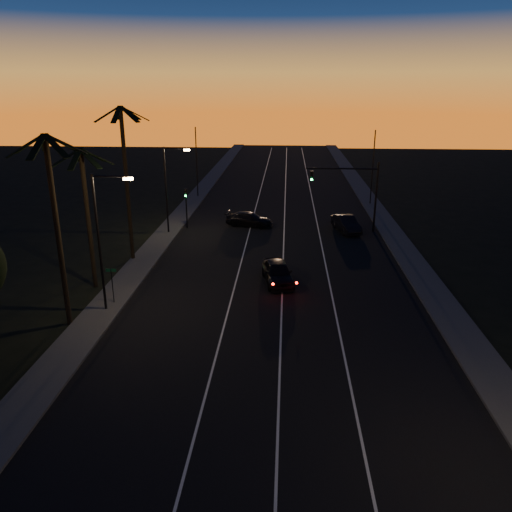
# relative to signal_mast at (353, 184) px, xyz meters

# --- Properties ---
(road) EXTENTS (20.00, 170.00, 0.01)m
(road) POSITION_rel_signal_mast_xyz_m (-7.14, -9.99, -4.78)
(road) COLOR black
(road) RESTS_ON ground
(sidewalk_left) EXTENTS (2.40, 170.00, 0.16)m
(sidewalk_left) POSITION_rel_signal_mast_xyz_m (-18.34, -9.99, -4.70)
(sidewalk_left) COLOR #3B3B38
(sidewalk_left) RESTS_ON ground
(sidewalk_right) EXTENTS (2.40, 170.00, 0.16)m
(sidewalk_right) POSITION_rel_signal_mast_xyz_m (4.06, -9.99, -4.70)
(sidewalk_right) COLOR #3B3B38
(sidewalk_right) RESTS_ON ground
(lane_stripe_left) EXTENTS (0.12, 160.00, 0.01)m
(lane_stripe_left) POSITION_rel_signal_mast_xyz_m (-10.14, -9.99, -4.76)
(lane_stripe_left) COLOR silver
(lane_stripe_left) RESTS_ON road
(lane_stripe_mid) EXTENTS (0.12, 160.00, 0.01)m
(lane_stripe_mid) POSITION_rel_signal_mast_xyz_m (-6.64, -9.99, -4.76)
(lane_stripe_mid) COLOR silver
(lane_stripe_mid) RESTS_ON road
(lane_stripe_right) EXTENTS (0.12, 160.00, 0.01)m
(lane_stripe_right) POSITION_rel_signal_mast_xyz_m (-3.14, -9.99, -4.76)
(lane_stripe_right) COLOR silver
(lane_stripe_right) RESTS_ON road
(palm_near) EXTENTS (4.25, 4.16, 11.53)m
(palm_near) POSITION_rel_signal_mast_xyz_m (-19.74, -21.99, 2.29)
(palm_near) COLOR black
(palm_near) RESTS_ON ground
(palm_mid) EXTENTS (4.25, 4.16, 10.03)m
(palm_mid) POSITION_rel_signal_mast_xyz_m (-20.34, -15.99, 1.47)
(palm_mid) COLOR black
(palm_mid) RESTS_ON ground
(palm_far) EXTENTS (4.25, 4.16, 12.53)m
(palm_far) POSITION_rel_signal_mast_xyz_m (-19.34, -9.99, 2.83)
(palm_far) COLOR black
(palm_far) RESTS_ON ground
(streetlight_left_near) EXTENTS (2.55, 0.26, 9.00)m
(streetlight_left_near) POSITION_rel_signal_mast_xyz_m (-17.84, -19.99, 0.54)
(streetlight_left_near) COLOR black
(streetlight_left_near) RESTS_ON ground
(streetlight_left_far) EXTENTS (2.55, 0.26, 8.50)m
(streetlight_left_far) POSITION_rel_signal_mast_xyz_m (-17.82, -1.99, 0.28)
(streetlight_left_far) COLOR black
(streetlight_left_far) RESTS_ON ground
(street_sign) EXTENTS (0.70, 0.06, 2.60)m
(street_sign) POSITION_rel_signal_mast_xyz_m (-17.94, -18.99, -3.13)
(street_sign) COLOR black
(street_sign) RESTS_ON ground
(signal_mast) EXTENTS (7.10, 0.41, 7.00)m
(signal_mast) POSITION_rel_signal_mast_xyz_m (0.00, 0.00, 0.00)
(signal_mast) COLOR black
(signal_mast) RESTS_ON ground
(signal_post) EXTENTS (0.28, 0.37, 4.20)m
(signal_post) POSITION_rel_signal_mast_xyz_m (-16.64, -0.01, -1.89)
(signal_post) COLOR black
(signal_post) RESTS_ON ground
(far_pole_left) EXTENTS (0.14, 0.14, 9.00)m
(far_pole_left) POSITION_rel_signal_mast_xyz_m (-18.14, 15.01, -0.28)
(far_pole_left) COLOR black
(far_pole_left) RESTS_ON ground
(far_pole_right) EXTENTS (0.14, 0.14, 9.00)m
(far_pole_right) POSITION_rel_signal_mast_xyz_m (3.86, 12.01, -0.28)
(far_pole_right) COLOR black
(far_pole_right) RESTS_ON ground
(lead_car) EXTENTS (2.87, 5.65, 1.65)m
(lead_car) POSITION_rel_signal_mast_xyz_m (-7.01, -14.43, -3.94)
(lead_car) COLOR black
(lead_car) RESTS_ON road
(right_car) EXTENTS (2.80, 5.05, 1.58)m
(right_car) POSITION_rel_signal_mast_xyz_m (-0.42, -0.21, -3.98)
(right_car) COLOR black
(right_car) RESTS_ON road
(cross_car) EXTENTS (5.27, 3.09, 1.43)m
(cross_car) POSITION_rel_signal_mast_xyz_m (-10.30, 1.26, -4.05)
(cross_car) COLOR black
(cross_car) RESTS_ON road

